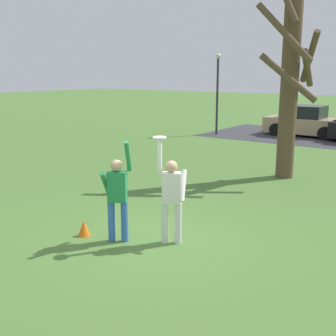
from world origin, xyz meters
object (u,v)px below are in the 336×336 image
object	(u,v)px
person_catcher	(172,195)
parked_car_tan	(305,122)
person_defender	(117,193)
bare_tree_tall	(290,83)
lamppost_by_lot	(217,86)
frisbee_disc	(160,137)
field_cone_orange	(84,228)

from	to	relation	value
person_catcher	parked_car_tan	bearing A→B (deg)	-111.31
person_catcher	person_defender	size ratio (longest dim) A/B	1.02
person_defender	parked_car_tan	world-z (taller)	person_defender
bare_tree_tall	lamppost_by_lot	world-z (taller)	bare_tree_tall
person_catcher	lamppost_by_lot	distance (m)	15.50
person_catcher	frisbee_disc	bearing A→B (deg)	0.00
bare_tree_tall	field_cone_orange	world-z (taller)	bare_tree_tall
person_defender	lamppost_by_lot	xyz separation A→B (m)	(-5.87, 14.39, 1.60)
person_defender	parked_car_tan	distance (m)	16.76
person_catcher	frisbee_disc	distance (m)	1.13
frisbee_disc	parked_car_tan	world-z (taller)	frisbee_disc
field_cone_orange	frisbee_disc	bearing A→B (deg)	22.91
parked_car_tan	field_cone_orange	bearing A→B (deg)	-86.07
frisbee_disc	field_cone_orange	size ratio (longest dim) A/B	0.81
frisbee_disc	field_cone_orange	world-z (taller)	frisbee_disc
bare_tree_tall	person_catcher	bearing A→B (deg)	-88.53
person_defender	frisbee_disc	bearing A→B (deg)	0.00
lamppost_by_lot	field_cone_orange	world-z (taller)	lamppost_by_lot
bare_tree_tall	field_cone_orange	distance (m)	7.91
person_catcher	parked_car_tan	world-z (taller)	person_catcher
parked_car_tan	bare_tree_tall	world-z (taller)	bare_tree_tall
parked_car_tan	field_cone_orange	size ratio (longest dim) A/B	12.85
frisbee_disc	field_cone_orange	xyz separation A→B (m)	(-1.48, -0.62, -1.93)
lamppost_by_lot	person_catcher	bearing A→B (deg)	-63.94
lamppost_by_lot	person_defender	bearing A→B (deg)	-67.82
frisbee_disc	lamppost_by_lot	world-z (taller)	lamppost_by_lot
frisbee_disc	person_catcher	bearing A→B (deg)	30.88
frisbee_disc	lamppost_by_lot	xyz separation A→B (m)	(-6.58, 13.97, 0.49)
frisbee_disc	bare_tree_tall	xyz separation A→B (m)	(0.03, 6.61, 0.89)
parked_car_tan	lamppost_by_lot	xyz separation A→B (m)	(-4.06, -2.26, 1.86)
person_catcher	bare_tree_tall	size ratio (longest dim) A/B	0.33
person_catcher	person_defender	bearing A→B (deg)	0.00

